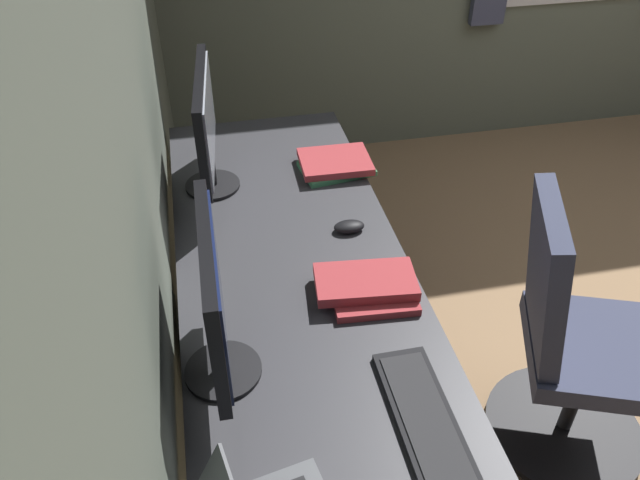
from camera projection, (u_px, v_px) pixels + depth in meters
wall_back at (116, 109)px, 1.56m from camera, size 4.43×0.10×2.60m
desk at (304, 316)px, 1.88m from camera, size 2.33×0.72×0.73m
drawer_pedestal at (294, 371)px, 2.13m from camera, size 0.40×0.51×0.69m
monitor_primary at (215, 301)px, 1.48m from camera, size 0.47×0.20×0.44m
monitor_secondary at (206, 125)px, 2.17m from camera, size 0.55×0.20×0.44m
keyboard_main at (424, 417)px, 1.51m from camera, size 0.42×0.14×0.02m
mouse_main at (349, 227)px, 2.10m from camera, size 0.06×0.10×0.03m
book_stack_near at (336, 164)px, 2.40m from camera, size 0.23×0.29×0.05m
book_stack_far at (369, 287)px, 1.85m from camera, size 0.23×0.31×0.06m
office_chair at (570, 348)px, 2.06m from camera, size 0.56×0.61×0.97m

